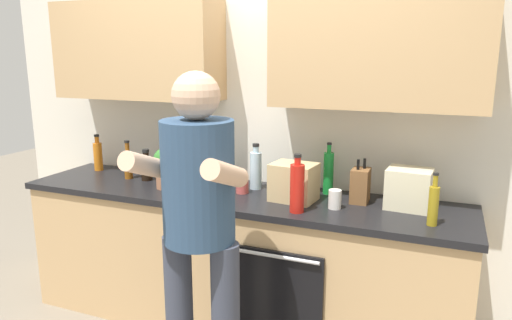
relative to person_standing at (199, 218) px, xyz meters
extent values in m
cube|color=silver|center=(-0.15, 1.09, 0.25)|extent=(4.00, 0.06, 2.50)
cube|color=tan|center=(-0.95, 0.90, 0.78)|extent=(1.19, 0.32, 0.65)
cube|color=tan|center=(0.65, 0.90, 0.78)|extent=(1.19, 0.32, 0.65)
cube|color=tan|center=(-0.15, 0.73, -0.57)|extent=(2.80, 0.60, 0.86)
cube|color=black|center=(-0.15, 0.73, -0.12)|extent=(2.84, 0.64, 0.04)
cube|color=black|center=(0.23, 0.42, -0.55)|extent=(0.56, 0.02, 0.50)
cylinder|color=silver|center=(0.23, 0.40, -0.32)|extent=(0.52, 0.02, 0.02)
cylinder|color=#383D4C|center=(-0.13, 0.00, -0.55)|extent=(0.14, 0.14, 0.89)
cylinder|color=navy|center=(0.00, 0.00, 0.18)|extent=(0.34, 0.34, 0.58)
sphere|color=#D8AD8C|center=(0.00, 0.00, 0.58)|extent=(0.22, 0.22, 0.22)
cylinder|color=#D8AD8C|center=(-0.20, -0.12, 0.26)|extent=(0.09, 0.31, 0.19)
cylinder|color=#D8AD8C|center=(0.20, -0.12, 0.26)|extent=(0.09, 0.31, 0.19)
cylinder|color=#198C33|center=(0.39, 0.95, 0.03)|extent=(0.06, 0.06, 0.26)
cylinder|color=#198C33|center=(0.39, 0.95, 0.19)|extent=(0.03, 0.03, 0.05)
cylinder|color=black|center=(0.39, 0.95, 0.22)|extent=(0.03, 0.03, 0.01)
cylinder|color=black|center=(-0.85, 0.79, -0.02)|extent=(0.07, 0.07, 0.15)
cylinder|color=black|center=(-0.85, 0.79, 0.07)|extent=(0.04, 0.04, 0.05)
cylinder|color=black|center=(-0.85, 0.79, 0.11)|extent=(0.05, 0.05, 0.02)
cylinder|color=brown|center=(-0.72, 0.93, 0.03)|extent=(0.07, 0.07, 0.25)
cylinder|color=brown|center=(-0.72, 0.93, 0.18)|extent=(0.03, 0.03, 0.07)
cylinder|color=black|center=(-0.72, 0.93, 0.23)|extent=(0.04, 0.04, 0.02)
cylinder|color=red|center=(0.32, 0.54, 0.04)|extent=(0.08, 0.08, 0.27)
cylinder|color=red|center=(0.32, 0.54, 0.19)|extent=(0.04, 0.04, 0.04)
cylinder|color=black|center=(0.32, 0.54, 0.22)|extent=(0.04, 0.04, 0.02)
cylinder|color=silver|center=(-0.07, 0.88, 0.02)|extent=(0.08, 0.08, 0.24)
cylinder|color=silver|center=(-0.07, 0.88, 0.16)|extent=(0.04, 0.04, 0.04)
cylinder|color=black|center=(-0.07, 0.88, 0.19)|extent=(0.04, 0.04, 0.02)
cylinder|color=orange|center=(-1.35, 0.90, 0.01)|extent=(0.06, 0.06, 0.21)
cylinder|color=orange|center=(-1.35, 0.90, 0.13)|extent=(0.03, 0.03, 0.05)
cylinder|color=black|center=(-1.35, 0.90, 0.17)|extent=(0.04, 0.04, 0.02)
cylinder|color=olive|center=(1.02, 0.60, 0.00)|extent=(0.05, 0.05, 0.20)
cylinder|color=olive|center=(1.02, 0.60, 0.14)|extent=(0.02, 0.02, 0.06)
cylinder|color=black|center=(1.02, 0.60, 0.17)|extent=(0.03, 0.03, 0.01)
cylinder|color=#8C4C14|center=(-0.99, 0.78, 0.00)|extent=(0.06, 0.06, 0.19)
cylinder|color=#8C4C14|center=(-0.99, 0.78, 0.12)|extent=(0.03, 0.03, 0.07)
cylinder|color=black|center=(-0.99, 0.78, 0.17)|extent=(0.03, 0.03, 0.02)
cylinder|color=white|center=(0.50, 0.68, -0.04)|extent=(0.07, 0.07, 0.11)
cylinder|color=slate|center=(-0.57, 0.87, -0.05)|extent=(0.08, 0.08, 0.09)
cylinder|color=#BF4C47|center=(-0.11, 0.76, -0.05)|extent=(0.08, 0.08, 0.09)
cylinder|color=silver|center=(-0.32, 0.69, -0.05)|extent=(0.22, 0.22, 0.10)
cube|color=brown|center=(0.61, 0.85, 0.00)|extent=(0.10, 0.14, 0.20)
cylinder|color=black|center=(0.59, 0.83, 0.13)|extent=(0.02, 0.02, 0.06)
cylinder|color=black|center=(0.62, 0.87, 0.13)|extent=(0.02, 0.02, 0.06)
cylinder|color=#9E6647|center=(-0.61, 0.67, -0.03)|extent=(0.13, 0.13, 0.13)
sphere|color=#2D6B28|center=(-0.61, 0.67, 0.09)|extent=(0.15, 0.15, 0.15)
cube|color=beige|center=(0.88, 0.84, 0.02)|extent=(0.25, 0.21, 0.23)
cube|color=tan|center=(0.23, 0.74, 0.01)|extent=(0.28, 0.23, 0.22)
camera|label=1|loc=(1.05, -1.86, 0.76)|focal=33.28mm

